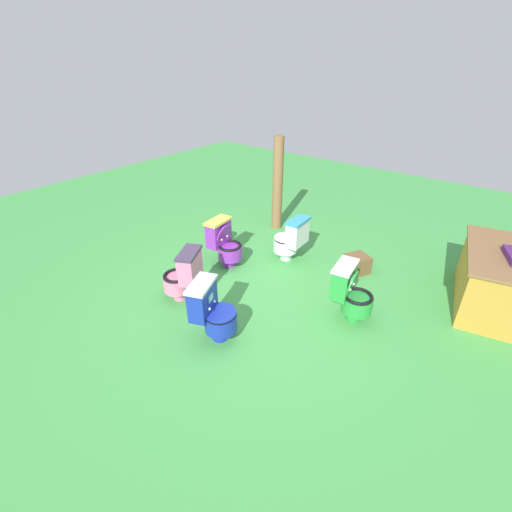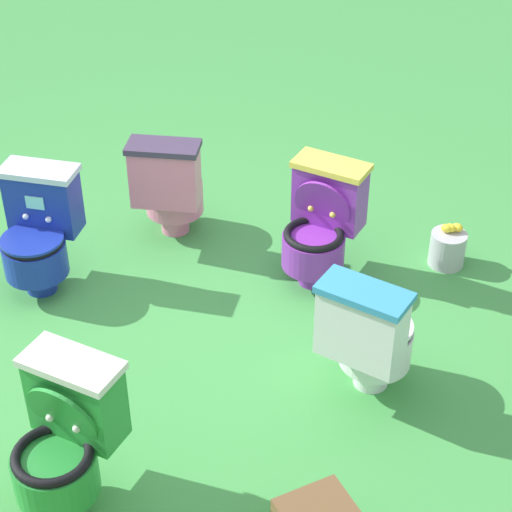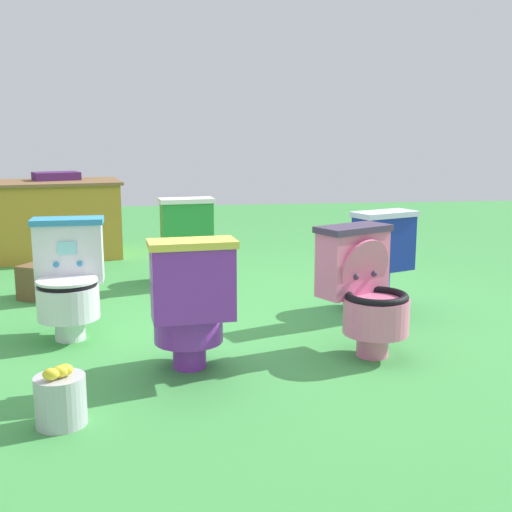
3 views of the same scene
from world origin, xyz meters
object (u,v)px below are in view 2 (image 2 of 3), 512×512
(toilet_blue, at_px, (39,231))
(toilet_purple, at_px, (321,224))
(toilet_white, at_px, (369,336))
(toilet_green, at_px, (65,437))
(lemon_bucket, at_px, (448,248))
(toilet_pink, at_px, (170,186))

(toilet_blue, height_order, toilet_purple, same)
(toilet_white, bearing_deg, toilet_blue, -174.99)
(toilet_green, height_order, lemon_bucket, toilet_green)
(toilet_green, bearing_deg, toilet_white, -127.05)
(toilet_white, distance_m, toilet_purple, 1.02)
(toilet_pink, distance_m, lemon_bucket, 1.76)
(toilet_white, height_order, lemon_bucket, toilet_white)
(toilet_blue, relative_size, toilet_green, 1.00)
(toilet_white, bearing_deg, toilet_purple, 132.27)
(toilet_blue, relative_size, toilet_pink, 1.00)
(toilet_blue, bearing_deg, lemon_bucket, -162.51)
(toilet_white, height_order, toilet_purple, same)
(toilet_blue, relative_size, toilet_white, 1.00)
(toilet_pink, bearing_deg, toilet_purple, -17.15)
(toilet_green, distance_m, lemon_bucket, 2.69)
(toilet_blue, distance_m, toilet_purple, 1.64)
(toilet_pink, bearing_deg, toilet_white, -44.79)
(toilet_white, relative_size, lemon_bucket, 2.63)
(toilet_pink, relative_size, toilet_white, 1.00)
(toilet_green, height_order, toilet_purple, same)
(toilet_blue, height_order, toilet_pink, same)
(lemon_bucket, bearing_deg, toilet_blue, 39.82)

